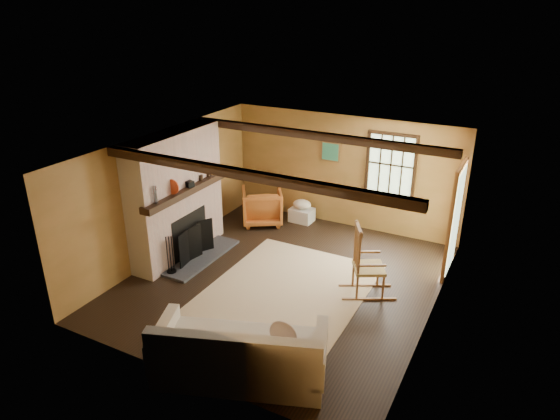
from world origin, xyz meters
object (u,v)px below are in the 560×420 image
Objects in this scene: rocking_chair at (366,266)px; fireplace at (178,200)px; laundry_basket at (302,215)px; sofa at (240,357)px; armchair at (262,206)px.

fireplace is at bearing 65.81° from rocking_chair.
rocking_chair is 2.49× the size of laundry_basket.
rocking_chair is at bearing -44.71° from laundry_basket.
sofa is 4.82× the size of laundry_basket.
armchair is (-2.94, 1.70, -0.13)m from rocking_chair.
fireplace is 4.80× the size of laundry_basket.
sofa reaches higher than laundry_basket.
fireplace is 2.21m from armchair.
fireplace is at bearing 38.75° from armchair.
rocking_chair is 3.11m from laundry_basket.
laundry_basket is 0.91m from armchair.
sofa is (2.84, -2.40, -0.78)m from fireplace.
fireplace is at bearing 119.72° from sofa.
sofa is 2.79× the size of armchair.
laundry_basket is (1.41, 2.45, -0.95)m from fireplace.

